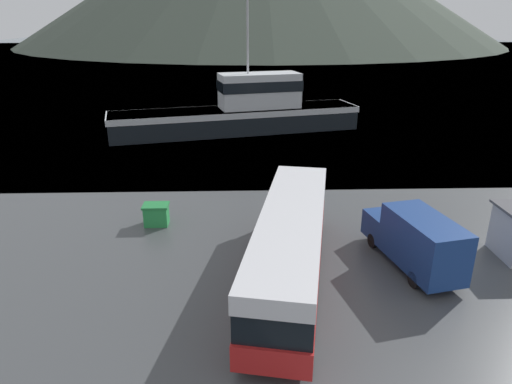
# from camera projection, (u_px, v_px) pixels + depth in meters

# --- Properties ---
(water_surface) EXTENTS (240.00, 240.00, 0.00)m
(water_surface) POSITION_uv_depth(u_px,v_px,m) (255.00, 53.00, 141.49)
(water_surface) COLOR slate
(water_surface) RESTS_ON ground
(tour_bus) EXTENTS (4.81, 12.45, 3.16)m
(tour_bus) POSITION_uv_depth(u_px,v_px,m) (291.00, 244.00, 18.78)
(tour_bus) COLOR red
(tour_bus) RESTS_ON ground
(delivery_van) EXTENTS (3.11, 6.10, 2.61)m
(delivery_van) POSITION_uv_depth(u_px,v_px,m) (415.00, 239.00, 20.07)
(delivery_van) COLOR navy
(delivery_van) RESTS_ON ground
(fishing_boat) EXTENTS (24.33, 10.10, 12.15)m
(fishing_boat) POSITION_uv_depth(u_px,v_px,m) (242.00, 111.00, 43.99)
(fishing_boat) COLOR black
(fishing_boat) RESTS_ON water_surface
(storage_bin) EXTENTS (1.36, 1.03, 1.16)m
(storage_bin) POSITION_uv_depth(u_px,v_px,m) (156.00, 214.00, 24.50)
(storage_bin) COLOR green
(storage_bin) RESTS_ON ground
(small_boat) EXTENTS (6.68, 7.79, 0.78)m
(small_boat) POSITION_uv_depth(u_px,v_px,m) (181.00, 124.00, 46.13)
(small_boat) COLOR black
(small_boat) RESTS_ON water_surface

